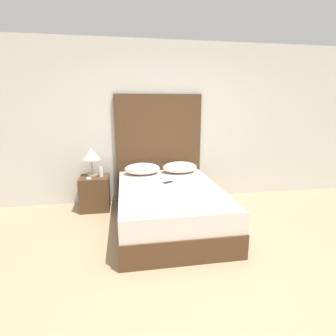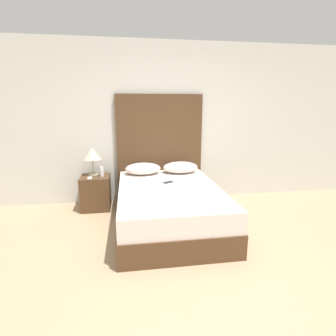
{
  "view_description": "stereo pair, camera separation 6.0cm",
  "coord_description": "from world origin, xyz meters",
  "px_view_note": "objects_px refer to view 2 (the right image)",
  "views": [
    {
      "loc": [
        -0.75,
        -2.14,
        1.66
      ],
      "look_at": [
        -0.15,
        1.37,
        0.81
      ],
      "focal_mm": 28.0,
      "sensor_mm": 36.0,
      "label": 1
    },
    {
      "loc": [
        -0.69,
        -2.15,
        1.66
      ],
      "look_at": [
        -0.15,
        1.37,
        0.81
      ],
      "focal_mm": 28.0,
      "sensor_mm": 36.0,
      "label": 2
    }
  ],
  "objects_px": {
    "bed": "(169,206)",
    "phone_on_bed": "(168,182)",
    "nightstand": "(96,192)",
    "table_lamp": "(92,154)",
    "phone_on_nightstand": "(90,178)"
  },
  "relations": [
    {
      "from": "bed",
      "to": "table_lamp",
      "type": "relative_size",
      "value": 4.52
    },
    {
      "from": "table_lamp",
      "to": "nightstand",
      "type": "bearing_deg",
      "value": -70.93
    },
    {
      "from": "nightstand",
      "to": "phone_on_nightstand",
      "type": "relative_size",
      "value": 3.47
    },
    {
      "from": "bed",
      "to": "nightstand",
      "type": "distance_m",
      "value": 1.34
    },
    {
      "from": "phone_on_bed",
      "to": "phone_on_nightstand",
      "type": "bearing_deg",
      "value": 159.23
    },
    {
      "from": "bed",
      "to": "phone_on_bed",
      "type": "distance_m",
      "value": 0.37
    },
    {
      "from": "bed",
      "to": "nightstand",
      "type": "bearing_deg",
      "value": 144.31
    },
    {
      "from": "phone_on_bed",
      "to": "nightstand",
      "type": "height_order",
      "value": "phone_on_bed"
    },
    {
      "from": "bed",
      "to": "nightstand",
      "type": "xyz_separation_m",
      "value": [
        -1.09,
        0.78,
        -0.0
      ]
    },
    {
      "from": "nightstand",
      "to": "bed",
      "type": "bearing_deg",
      "value": -35.69
    },
    {
      "from": "phone_on_bed",
      "to": "phone_on_nightstand",
      "type": "height_order",
      "value": "phone_on_bed"
    },
    {
      "from": "bed",
      "to": "table_lamp",
      "type": "height_order",
      "value": "table_lamp"
    },
    {
      "from": "bed",
      "to": "table_lamp",
      "type": "xyz_separation_m",
      "value": [
        -1.12,
        0.87,
        0.62
      ]
    },
    {
      "from": "phone_on_bed",
      "to": "table_lamp",
      "type": "distance_m",
      "value": 1.35
    },
    {
      "from": "bed",
      "to": "phone_on_bed",
      "type": "bearing_deg",
      "value": 84.76
    }
  ]
}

